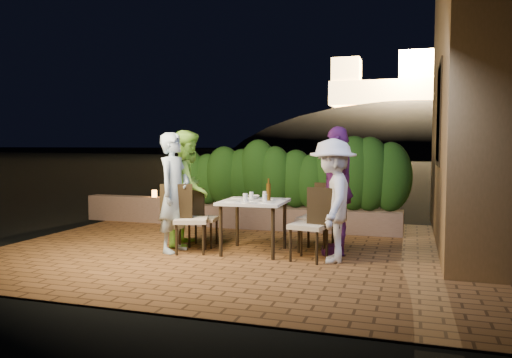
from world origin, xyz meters
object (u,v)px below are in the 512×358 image
at_px(chair_right_back, 316,217).
at_px(dining_table, 254,226).
at_px(beer_bottle, 269,190).
at_px(diner_green, 188,188).
at_px(parapet_lamp, 154,194).
at_px(chair_left_front, 191,218).
at_px(diner_purple, 338,190).
at_px(bowl, 254,197).
at_px(chair_left_back, 203,217).
at_px(diner_blue, 174,192).
at_px(diner_white, 333,201).
at_px(chair_right_front, 309,224).

bearing_deg(chair_right_back, dining_table, 29.93).
bearing_deg(beer_bottle, diner_green, 172.06).
relative_size(chair_right_back, parapet_lamp, 7.16).
xyz_separation_m(dining_table, chair_left_front, (-0.86, -0.27, 0.12)).
xyz_separation_m(dining_table, diner_purple, (1.15, 0.29, 0.53)).
distance_m(bowl, diner_purple, 1.25).
bearing_deg(chair_left_back, diner_green, 163.61).
bearing_deg(diner_green, chair_left_back, -108.00).
xyz_separation_m(beer_bottle, chair_left_front, (-1.06, -0.31, -0.42)).
height_order(bowl, diner_purple, diner_purple).
bearing_deg(bowl, beer_bottle, -40.12).
height_order(chair_right_back, diner_blue, diner_blue).
height_order(diner_white, diner_purple, diner_purple).
height_order(chair_left_front, diner_blue, diner_blue).
bearing_deg(chair_left_front, diner_purple, -3.77).
distance_m(dining_table, chair_right_front, 0.89).
bearing_deg(chair_right_back, diner_purple, -175.18).
bearing_deg(dining_table, beer_bottle, 11.57).
height_order(beer_bottle, chair_right_front, beer_bottle).
distance_m(beer_bottle, diner_green, 1.35).
xyz_separation_m(chair_left_back, parapet_lamp, (-1.87, 1.88, 0.13)).
relative_size(chair_left_front, chair_left_back, 1.12).
distance_m(chair_right_front, diner_white, 0.45).
relative_size(dining_table, parapet_lamp, 6.40).
bearing_deg(chair_right_back, chair_left_back, 13.65).
relative_size(bowl, diner_white, 0.11).
bearing_deg(chair_right_front, beer_bottle, -14.01).
bearing_deg(diner_white, diner_blue, -96.54).
bearing_deg(diner_blue, chair_left_front, -81.22).
bearing_deg(diner_white, beer_bottle, -113.61).
bearing_deg(diner_white, parapet_lamp, -128.62).
bearing_deg(chair_right_back, bowl, 10.56).
height_order(chair_left_back, diner_green, diner_green).
relative_size(chair_left_front, diner_blue, 0.57).
distance_m(diner_blue, diner_purple, 2.33).
xyz_separation_m(chair_right_back, parapet_lamp, (-3.58, 1.75, 0.07)).
distance_m(dining_table, diner_blue, 1.24).
bearing_deg(beer_bottle, chair_right_front, -24.19).
height_order(diner_green, diner_purple, diner_purple).
height_order(diner_blue, diner_white, diner_blue).
bearing_deg(parapet_lamp, diner_blue, -55.28).
height_order(chair_left_back, chair_right_back, chair_right_back).
height_order(chair_left_back, diner_white, diner_white).
bearing_deg(diner_purple, beer_bottle, -83.60).
relative_size(chair_right_front, diner_white, 0.60).
bearing_deg(chair_right_front, dining_table, -6.02).
height_order(chair_right_back, parapet_lamp, chair_right_back).
bearing_deg(dining_table, bowl, 107.91).
bearing_deg(chair_right_back, diner_blue, 26.57).
xyz_separation_m(dining_table, beer_bottle, (0.21, 0.04, 0.53)).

